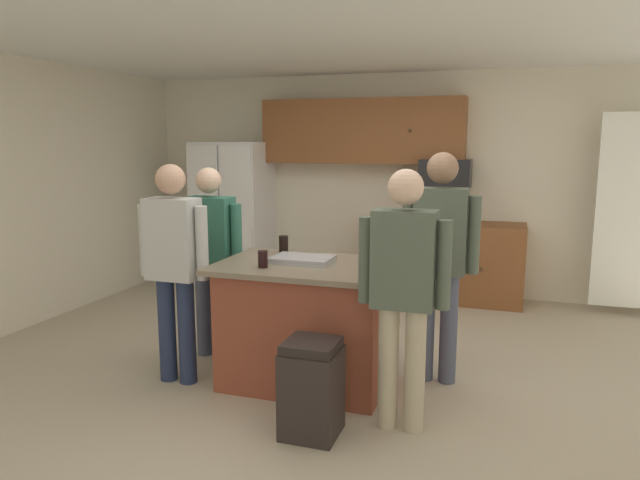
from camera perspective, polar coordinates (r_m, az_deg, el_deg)
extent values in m
plane|color=#B7A88E|center=(4.76, 0.77, -12.74)|extent=(7.04, 7.04, 0.00)
plane|color=white|center=(4.47, 0.85, 19.80)|extent=(7.04, 7.04, 0.00)
cube|color=beige|center=(7.14, 7.58, 5.48)|extent=(6.40, 0.10, 2.60)
cube|color=beige|center=(6.19, -28.84, 3.71)|extent=(0.10, 5.60, 2.60)
cube|color=brown|center=(7.01, 4.12, 10.57)|extent=(2.40, 0.35, 0.75)
sphere|color=#4C3823|center=(6.70, 8.78, 10.53)|extent=(0.04, 0.04, 0.04)
cube|color=brown|center=(6.85, 11.86, -2.01)|extent=(1.80, 0.60, 0.90)
sphere|color=#4C3823|center=(6.51, 15.49, -2.76)|extent=(0.04, 0.04, 0.04)
cube|color=white|center=(7.44, -8.41, 2.53)|extent=(0.87, 0.70, 1.80)
cube|color=white|center=(7.22, -11.27, 2.22)|extent=(0.41, 0.04, 1.72)
cube|color=white|center=(7.01, -8.17, 2.10)|extent=(0.41, 0.04, 1.72)
cylinder|color=#B2B2B7|center=(7.08, -9.88, 2.85)|extent=(0.02, 0.02, 0.35)
cube|color=black|center=(6.74, 12.18, 6.38)|extent=(0.56, 0.40, 0.32)
cube|color=brown|center=(4.42, -1.23, -8.43)|extent=(1.18, 0.79, 0.88)
cube|color=#756651|center=(4.30, -1.25, -2.58)|extent=(1.32, 0.93, 0.04)
cylinder|color=tan|center=(3.80, 6.67, -12.22)|extent=(0.13, 0.13, 0.80)
cylinder|color=tan|center=(3.78, 9.26, -12.45)|extent=(0.13, 0.13, 0.80)
cube|color=#4C5647|center=(3.59, 8.23, -1.87)|extent=(0.38, 0.22, 0.60)
sphere|color=beige|center=(3.52, 8.40, 5.15)|extent=(0.22, 0.22, 0.22)
cylinder|color=#4C5647|center=(3.64, 4.49, -1.96)|extent=(0.09, 0.09, 0.54)
cylinder|color=#4C5647|center=(3.56, 12.03, -2.41)|extent=(0.09, 0.09, 0.54)
cylinder|color=#4C5166|center=(4.55, 10.31, -8.30)|extent=(0.13, 0.13, 0.84)
cylinder|color=#4C5166|center=(4.53, 12.46, -8.45)|extent=(0.13, 0.13, 0.84)
cube|color=#4C5647|center=(4.37, 11.71, 0.86)|extent=(0.38, 0.22, 0.63)
sphere|color=#8C664C|center=(4.33, 11.92, 6.90)|extent=(0.23, 0.23, 0.23)
cylinder|color=#4C5647|center=(4.41, 8.60, 0.79)|extent=(0.09, 0.09, 0.57)
cylinder|color=#4C5647|center=(4.36, 14.83, 0.46)|extent=(0.09, 0.09, 0.57)
cylinder|color=#4C5166|center=(5.09, -11.30, -6.77)|extent=(0.13, 0.13, 0.78)
cylinder|color=#4C5166|center=(5.01, -9.60, -6.98)|extent=(0.13, 0.13, 0.78)
cube|color=#2D6651|center=(4.90, -10.70, 0.77)|extent=(0.38, 0.22, 0.58)
sphere|color=beige|center=(4.86, -10.86, 5.75)|extent=(0.21, 0.21, 0.21)
cylinder|color=#2D6651|center=(5.03, -13.09, 0.66)|extent=(0.09, 0.09, 0.52)
cylinder|color=#2D6651|center=(4.80, -8.18, 0.39)|extent=(0.09, 0.09, 0.52)
cylinder|color=#232D4C|center=(4.63, -14.73, -8.44)|extent=(0.13, 0.13, 0.80)
cylinder|color=#232D4C|center=(4.54, -12.91, -8.72)|extent=(0.13, 0.13, 0.80)
cube|color=#B7B7B2|center=(4.42, -14.20, 0.10)|extent=(0.38, 0.22, 0.60)
sphere|color=tan|center=(4.37, -14.44, 5.80)|extent=(0.22, 0.22, 0.22)
cylinder|color=#B7B7B2|center=(4.55, -16.74, 0.01)|extent=(0.09, 0.09, 0.54)
cylinder|color=#B7B7B2|center=(4.30, -11.48, -0.32)|extent=(0.09, 0.09, 0.54)
cylinder|color=black|center=(4.17, -5.61, -1.87)|extent=(0.07, 0.07, 0.12)
cylinder|color=black|center=(4.67, -3.59, -0.45)|extent=(0.07, 0.07, 0.14)
cylinder|color=#4C6B99|center=(4.32, 4.56, -1.59)|extent=(0.08, 0.08, 0.10)
torus|color=#4C6B99|center=(4.31, 5.26, -1.56)|extent=(0.06, 0.01, 0.06)
cube|color=#B7B7BC|center=(4.34, -1.71, -2.05)|extent=(0.44, 0.30, 0.02)
cube|color=#A8A8AD|center=(4.34, -1.71, -1.79)|extent=(0.44, 0.30, 0.02)
cube|color=black|center=(3.73, -0.82, -14.69)|extent=(0.34, 0.34, 0.55)
cube|color=black|center=(3.62, -0.84, -10.29)|extent=(0.32, 0.32, 0.06)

